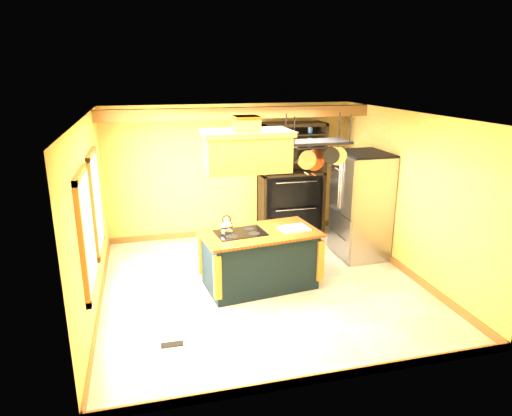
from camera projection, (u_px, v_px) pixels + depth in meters
name	position (u px, v px, depth m)	size (l,w,h in m)	color
floor	(262.00, 285.00, 7.37)	(5.00, 5.00, 0.00)	beige
ceiling	(263.00, 115.00, 6.59)	(5.00, 5.00, 0.00)	white
wall_back	(231.00, 171.00, 9.30)	(5.00, 0.02, 2.70)	#E2B252
wall_front	(325.00, 272.00, 4.66)	(5.00, 0.02, 2.70)	#E2B252
wall_left	(90.00, 217.00, 6.39)	(0.02, 5.00, 2.70)	#E2B252
wall_right	(408.00, 195.00, 7.56)	(0.02, 5.00, 2.70)	#E2B252
ceiling_beam	(238.00, 113.00, 8.20)	(5.00, 0.15, 0.20)	olive
window_near	(87.00, 232.00, 5.65)	(0.06, 1.06, 1.56)	olive
window_far	(96.00, 202.00, 6.94)	(0.06, 1.06, 1.56)	olive
kitchen_island	(259.00, 259.00, 7.21)	(1.92, 1.23, 1.11)	black
range_hood	(247.00, 149.00, 6.66)	(1.29, 0.73, 0.80)	gold
pot_rack	(317.00, 149.00, 6.94)	(1.05, 0.49, 0.88)	black
refrigerator	(361.00, 207.00, 8.32)	(0.82, 0.97, 1.90)	#9C9FA4
hutch	(290.00, 192.00, 9.47)	(1.32, 0.60, 2.33)	black
floor_register	(172.00, 344.00, 5.76)	(0.28, 0.12, 0.01)	black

